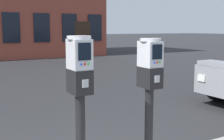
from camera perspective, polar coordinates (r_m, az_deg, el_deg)
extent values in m
cube|color=black|center=(2.69, -6.27, -2.19)|extent=(0.17, 0.24, 0.22)
cube|color=#A5A8AD|center=(2.57, -5.17, -2.63)|extent=(0.06, 0.01, 0.07)
cube|color=#B7BABF|center=(2.65, -6.35, 3.05)|extent=(0.17, 0.23, 0.27)
cube|color=black|center=(2.54, -5.32, 3.58)|extent=(0.12, 0.01, 0.15)
cylinder|color=blue|center=(2.54, -5.99, 1.11)|extent=(0.02, 0.01, 0.02)
cylinder|color=red|center=(2.55, -5.27, 1.16)|extent=(0.02, 0.01, 0.02)
cylinder|color=green|center=(2.57, -4.56, 1.20)|extent=(0.02, 0.01, 0.02)
cylinder|color=#B7BABF|center=(2.65, -6.40, 6.30)|extent=(0.22, 0.22, 0.03)
cylinder|color=black|center=(3.23, 7.12, -11.50)|extent=(0.09, 0.09, 0.93)
cube|color=black|center=(3.08, 7.30, -1.39)|extent=(0.17, 0.24, 0.22)
cube|color=#A5A8AD|center=(2.98, 8.74, -1.73)|extent=(0.06, 0.01, 0.07)
cube|color=#B7BABF|center=(3.05, 7.38, 3.07)|extent=(0.17, 0.23, 0.26)
cube|color=black|center=(2.96, 8.76, 3.50)|extent=(0.12, 0.01, 0.15)
cylinder|color=blue|center=(2.94, 8.20, 1.42)|extent=(0.02, 0.01, 0.02)
cylinder|color=red|center=(2.97, 8.74, 1.46)|extent=(0.02, 0.01, 0.02)
cylinder|color=green|center=(2.99, 9.27, 1.49)|extent=(0.02, 0.01, 0.02)
cylinder|color=#B7BABF|center=(3.04, 7.43, 5.82)|extent=(0.22, 0.22, 0.03)
cube|color=white|center=(6.64, 16.94, -1.53)|extent=(0.04, 0.20, 0.14)
cylinder|color=black|center=(7.32, 19.96, -3.19)|extent=(0.64, 0.22, 0.64)
cube|color=black|center=(16.59, -18.92, 7.77)|extent=(0.90, 0.06, 1.60)
cube|color=black|center=(16.97, -13.42, 7.98)|extent=(0.90, 0.06, 1.60)
cube|color=black|center=(17.51, -8.20, 8.11)|extent=(0.90, 0.06, 1.60)
cube|color=black|center=(18.17, -3.33, 8.17)|extent=(0.90, 0.06, 1.60)
cube|color=black|center=(17.83, -5.72, 5.94)|extent=(1.00, 0.07, 2.10)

